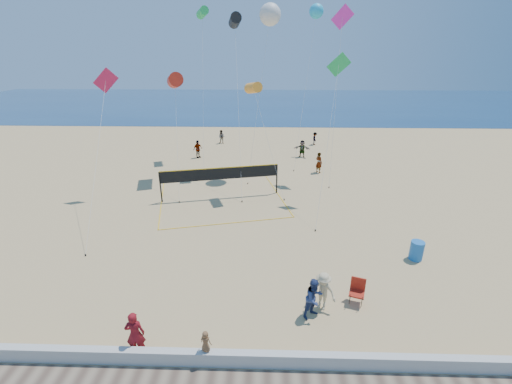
{
  "coord_description": "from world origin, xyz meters",
  "views": [
    {
      "loc": [
        0.81,
        -11.69,
        10.19
      ],
      "look_at": [
        0.39,
        2.0,
        4.5
      ],
      "focal_mm": 24.0,
      "sensor_mm": 36.0,
      "label": 1
    }
  ],
  "objects_px": {
    "camp_chair": "(357,289)",
    "woman": "(135,334)",
    "trash_barrel": "(417,250)",
    "volleyball_net": "(220,177)"
  },
  "relations": [
    {
      "from": "trash_barrel",
      "to": "volleyball_net",
      "type": "relative_size",
      "value": 0.1
    },
    {
      "from": "woman",
      "to": "trash_barrel",
      "type": "bearing_deg",
      "value": -162.18
    },
    {
      "from": "camp_chair",
      "to": "volleyball_net",
      "type": "relative_size",
      "value": 0.12
    },
    {
      "from": "woman",
      "to": "volleyball_net",
      "type": "relative_size",
      "value": 0.18
    },
    {
      "from": "woman",
      "to": "camp_chair",
      "type": "bearing_deg",
      "value": -170.09
    },
    {
      "from": "woman",
      "to": "camp_chair",
      "type": "distance_m",
      "value": 9.09
    },
    {
      "from": "trash_barrel",
      "to": "camp_chair",
      "type": "bearing_deg",
      "value": -138.73
    },
    {
      "from": "camp_chair",
      "to": "trash_barrel",
      "type": "distance_m",
      "value": 5.22
    },
    {
      "from": "camp_chair",
      "to": "woman",
      "type": "bearing_deg",
      "value": -141.63
    },
    {
      "from": "woman",
      "to": "trash_barrel",
      "type": "height_order",
      "value": "woman"
    }
  ]
}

